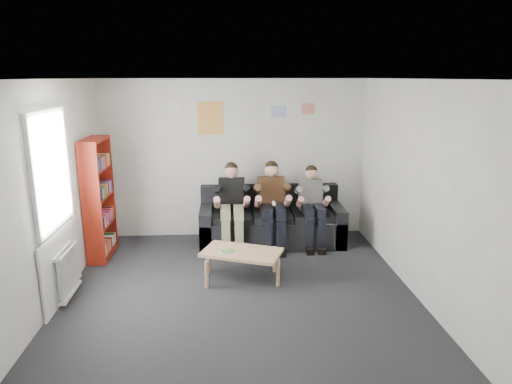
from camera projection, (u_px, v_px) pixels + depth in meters
room_shell at (239, 196)px, 5.41m from camera, size 5.00×5.00×5.00m
sofa at (271, 223)px, 7.69m from camera, size 2.36×0.97×0.91m
bookshelf at (99, 199)px, 6.94m from camera, size 0.28×0.83×1.85m
coffee_table at (242, 254)px, 6.22m from camera, size 1.05×0.58×0.42m
game_cases at (227, 251)px, 6.15m from camera, size 0.18×0.15×0.03m
person_left at (232, 206)px, 7.35m from camera, size 0.41×0.88×1.38m
person_middle at (272, 205)px, 7.39m from camera, size 0.42×0.90×1.40m
person_right at (312, 206)px, 7.45m from camera, size 0.38×0.81×1.32m
radiator at (68, 272)px, 5.71m from camera, size 0.10×0.64×0.60m
window at (56, 220)px, 5.54m from camera, size 0.05×1.30×2.36m
poster_large at (210, 118)px, 7.62m from camera, size 0.42×0.01×0.55m
poster_blue at (279, 112)px, 7.67m from camera, size 0.25×0.01×0.20m
poster_pink at (308, 109)px, 7.69m from camera, size 0.22×0.01×0.18m
poster_sign at (174, 106)px, 7.53m from camera, size 0.20×0.01×0.14m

